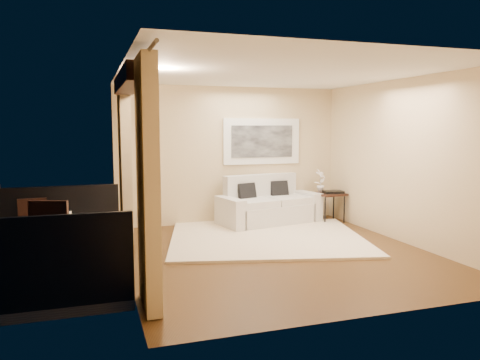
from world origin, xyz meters
TOP-DOWN VIEW (x-y plane):
  - floor at (0.00, 0.00)m, footprint 5.00×5.00m
  - room_shell at (-2.13, 0.00)m, footprint 5.00×6.40m
  - balcony at (-3.31, 0.00)m, footprint 1.81×2.60m
  - curtains at (-2.11, 0.00)m, footprint 0.16×4.80m
  - artwork at (0.67, 2.46)m, footprint 1.62×0.07m
  - rug at (0.18, 0.93)m, footprint 3.80×3.49m
  - sofa at (0.65, 2.09)m, footprint 2.13×1.25m
  - side_table at (1.93, 1.91)m, footprint 0.58×0.58m
  - tray at (1.99, 1.88)m, footprint 0.42×0.34m
  - orchid at (1.79, 2.06)m, footprint 0.30×0.27m
  - bistro_table at (-2.86, -0.49)m, footprint 0.73×0.73m
  - balcony_chair_far at (-3.48, 0.87)m, footprint 0.42×0.42m
  - balcony_chair_near at (-3.19, -0.71)m, footprint 0.58×0.58m
  - ice_bucket at (-3.00, -0.37)m, footprint 0.18×0.18m
  - candle at (-2.85, -0.38)m, footprint 0.06×0.06m
  - vase at (-2.90, -0.66)m, footprint 0.04×0.04m
  - glass_a at (-2.78, -0.54)m, footprint 0.06×0.06m
  - glass_b at (-2.71, -0.51)m, footprint 0.06×0.06m

SIDE VIEW (x-z plane):
  - floor at x=0.00m, z-range 0.00..0.00m
  - rug at x=0.18m, z-range 0.00..0.04m
  - balcony at x=-3.31m, z-range -0.41..0.76m
  - sofa at x=0.65m, z-range -0.14..0.82m
  - balcony_chair_far at x=-3.48m, z-range 0.07..0.96m
  - side_table at x=1.93m, z-range 0.23..0.81m
  - bistro_table at x=-2.86m, z-range 0.26..0.94m
  - tray at x=1.99m, z-range 0.58..0.63m
  - balcony_chair_near at x=-3.19m, z-range 0.09..1.15m
  - candle at x=-2.85m, z-range 0.69..0.76m
  - glass_a at x=-2.78m, z-range 0.69..0.81m
  - glass_b at x=-2.71m, z-range 0.69..0.81m
  - vase at x=-2.90m, z-range 0.69..0.87m
  - ice_bucket at x=-3.00m, z-range 0.69..0.89m
  - orchid at x=1.79m, z-range 0.58..1.06m
  - curtains at x=-2.11m, z-range 0.02..2.66m
  - artwork at x=0.67m, z-range 1.16..2.08m
  - room_shell at x=-2.13m, z-range 0.02..5.02m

